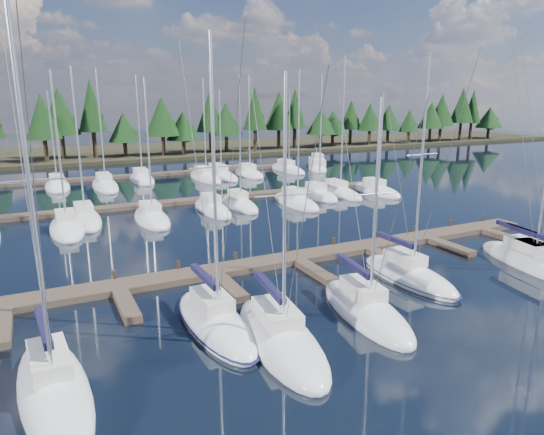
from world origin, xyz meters
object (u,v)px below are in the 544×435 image
front_sailboat_2 (280,337)px  front_sailboat_4 (408,275)px  motor_yacht_right (317,166)px  front_sailboat_5 (540,265)px  front_sailboat_0 (54,388)px  front_sailboat_1 (215,322)px  front_sailboat_6 (529,261)px  main_dock (298,261)px  front_sailboat_3 (366,310)px

front_sailboat_2 → front_sailboat_4: size_ratio=0.90×
motor_yacht_right → front_sailboat_5: bearing=-103.1°
front_sailboat_0 → front_sailboat_5: bearing=1.7°
front_sailboat_1 → motor_yacht_right: bearing=53.2°
front_sailboat_1 → front_sailboat_4: size_ratio=1.02×
front_sailboat_0 → front_sailboat_6: size_ratio=0.92×
front_sailboat_2 → front_sailboat_4: (10.99, 3.62, 0.02)m
main_dock → front_sailboat_3: 8.70m
main_dock → front_sailboat_5: size_ratio=2.66×
front_sailboat_1 → front_sailboat_5: size_ratio=0.90×
front_sailboat_1 → motor_yacht_right: front_sailboat_1 is taller
motor_yacht_right → front_sailboat_1: bearing=-126.8°
front_sailboat_4 → front_sailboat_6: front_sailboat_6 is taller
front_sailboat_2 → front_sailboat_3: size_ratio=1.08×
front_sailboat_1 → front_sailboat_3: 7.95m
front_sailboat_5 → front_sailboat_1: bearing=175.6°
front_sailboat_0 → front_sailboat_1: 8.00m
front_sailboat_1 → front_sailboat_5: front_sailboat_5 is taller
front_sailboat_4 → motor_yacht_right: 47.75m
front_sailboat_3 → front_sailboat_4: 6.27m
motor_yacht_right → front_sailboat_0: bearing=-130.9°
front_sailboat_6 → front_sailboat_5: bearing=-96.9°
front_sailboat_2 → front_sailboat_3: bearing=7.0°
front_sailboat_0 → front_sailboat_3: bearing=1.6°
front_sailboat_5 → motor_yacht_right: size_ratio=1.91×
front_sailboat_2 → front_sailboat_4: front_sailboat_4 is taller
front_sailboat_1 → front_sailboat_0: bearing=-161.0°
main_dock → front_sailboat_3: (-0.76, -8.66, 0.08)m
main_dock → front_sailboat_2: 11.21m
front_sailboat_2 → front_sailboat_4: bearing=18.2°
front_sailboat_4 → front_sailboat_6: size_ratio=0.86×
front_sailboat_0 → front_sailboat_3: size_ratio=1.28×
front_sailboat_6 → motor_yacht_right: bearing=76.8°
front_sailboat_0 → front_sailboat_4: front_sailboat_0 is taller
front_sailboat_0 → front_sailboat_5: front_sailboat_5 is taller
motor_yacht_right → front_sailboat_2: bearing=-123.3°
front_sailboat_1 → main_dock: bearing=37.7°
main_dock → front_sailboat_1: (-8.40, -6.49, 0.09)m
front_sailboat_0 → front_sailboat_1: size_ratio=1.04×
main_dock → front_sailboat_0: (-15.96, -9.09, 0.10)m
main_dock → front_sailboat_2: size_ratio=3.37×
main_dock → front_sailboat_4: front_sailboat_4 is taller
front_sailboat_2 → front_sailboat_5: front_sailboat_5 is taller
front_sailboat_0 → front_sailboat_1: front_sailboat_0 is taller
front_sailboat_2 → motor_yacht_right: 56.25m
front_sailboat_0 → front_sailboat_1: bearing=19.0°
front_sailboat_2 → front_sailboat_5: size_ratio=0.79×
main_dock → motor_yacht_right: bearing=56.8°
main_dock → front_sailboat_4: bearing=-50.1°
front_sailboat_0 → motor_yacht_right: size_ratio=1.79×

